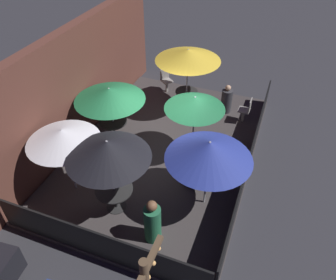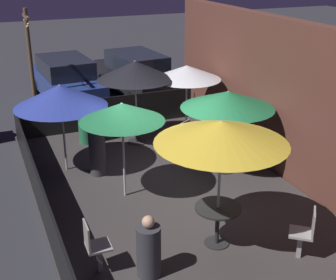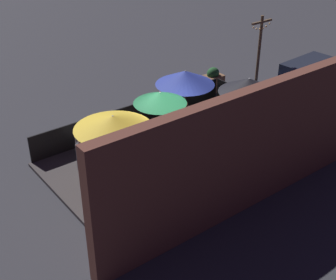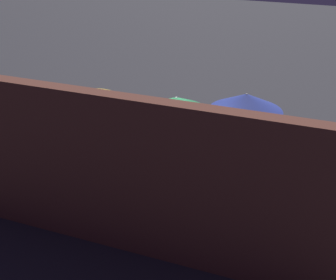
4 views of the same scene
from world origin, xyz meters
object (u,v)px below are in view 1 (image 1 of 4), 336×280
object	(u,v)px
dining_table_1	(113,125)
dining_table_2	(114,193)
patio_umbrella_5	(195,103)
patio_chair_0	(246,110)
patio_umbrella_1	(109,94)
dining_table_0	(186,95)
patio_umbrella_3	(209,150)
patron_2	(188,167)
patio_umbrella_2	(108,149)
patron_0	(227,100)
patron_1	(153,222)
patio_chair_2	(111,156)
patio_umbrella_4	(62,136)
patio_umbrella_0	(188,55)
patio_chair_1	(166,79)

from	to	relation	value
dining_table_1	dining_table_2	size ratio (longest dim) A/B	0.93
patio_umbrella_5	patio_chair_0	bearing A→B (deg)	-28.33
patio_umbrella_1	dining_table_0	xyz separation A→B (m)	(2.65, -1.64, -1.20)
patio_umbrella_3	patron_2	world-z (taller)	patio_umbrella_3
patio_umbrella_2	patron_0	world-z (taller)	patio_umbrella_2
patio_umbrella_1	patron_1	bearing A→B (deg)	-138.87
dining_table_1	patio_chair_0	bearing A→B (deg)	-56.22
patio_umbrella_2	patio_chair_0	bearing A→B (deg)	-25.98
dining_table_1	patio_chair_0	size ratio (longest dim) A/B	0.97
patio_chair_0	patio_chair_2	distance (m)	5.07
patio_umbrella_4	patron_1	size ratio (longest dim) A/B	1.59
patio_umbrella_0	patron_2	bearing A→B (deg)	-161.03
patio_umbrella_1	patron_2	distance (m)	3.28
dining_table_2	patio_chair_1	world-z (taller)	patio_chair_1
dining_table_1	patio_umbrella_5	bearing A→B (deg)	-84.06
patio_umbrella_3	patron_0	distance (m)	4.77
patio_umbrella_5	patio_umbrella_4	bearing A→B (deg)	134.39
patio_chair_2	patron_2	xyz separation A→B (m)	(0.28, -2.30, 0.07)
dining_table_2	patio_chair_2	size ratio (longest dim) A/B	1.03
patio_umbrella_1	dining_table_0	world-z (taller)	patio_umbrella_1
patio_umbrella_3	patio_chair_0	bearing A→B (deg)	-4.59
patio_umbrella_0	dining_table_1	xyz separation A→B (m)	(-2.65, 1.64, -1.57)
patio_umbrella_5	patio_umbrella_3	bearing A→B (deg)	-153.03
patio_chair_1	patio_chair_2	world-z (taller)	patio_chair_2
patio_umbrella_3	patron_0	size ratio (longest dim) A/B	1.96
patio_umbrella_1	patio_umbrella_2	world-z (taller)	patio_umbrella_2
patio_umbrella_0	patron_1	xyz separation A→B (m)	(-5.72, -1.04, -1.60)
dining_table_2	patron_0	world-z (taller)	patron_0
dining_table_2	patron_1	distance (m)	1.40
patio_umbrella_2	patio_umbrella_4	bearing A→B (deg)	81.88
dining_table_0	patio_chair_2	xyz separation A→B (m)	(-3.93, 1.04, -0.07)
patio_chair_0	patron_1	bearing A→B (deg)	79.62
patio_umbrella_0	patio_umbrella_4	xyz separation A→B (m)	(-4.99, 1.67, -0.28)
dining_table_0	patio_umbrella_5	bearing A→B (deg)	-157.43
patio_chair_0	patio_chair_1	xyz separation A→B (m)	(1.02, 3.42, 0.01)
dining_table_0	patron_0	world-z (taller)	patron_0
patio_umbrella_5	patio_chair_1	bearing A→B (deg)	33.03
patio_umbrella_2	dining_table_2	xyz separation A→B (m)	(0.00, -0.00, -1.49)
patio_chair_1	patio_chair_2	bearing A→B (deg)	-49.43
dining_table_2	patio_chair_1	bearing A→B (deg)	8.52
patio_umbrella_4	patio_umbrella_1	bearing A→B (deg)	-0.90
patio_chair_2	patron_0	distance (m)	4.95
patio_umbrella_1	patron_2	world-z (taller)	patio_umbrella_1
patio_umbrella_0	patron_2	size ratio (longest dim) A/B	1.79
patio_umbrella_3	patron_2	size ratio (longest dim) A/B	1.63
dining_table_0	patron_1	world-z (taller)	patron_1
patio_chair_0	patron_0	xyz separation A→B (m)	(0.41, 0.79, -0.03)
patio_umbrella_2	patio_chair_1	world-z (taller)	patio_umbrella_2
patio_umbrella_3	dining_table_1	size ratio (longest dim) A/B	2.39
patio_chair_2	patio_umbrella_1	bearing A→B (deg)	173.05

